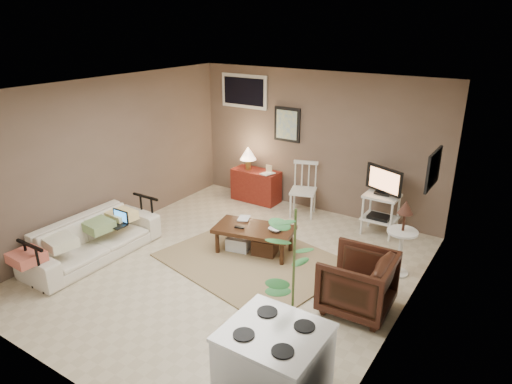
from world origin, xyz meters
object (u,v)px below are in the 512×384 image
Objects in this scene: coffee_table at (254,238)px; armchair at (357,280)px; spindle_chair at (303,191)px; red_console at (255,182)px; potted_plant at (293,280)px; stove at (274,381)px; tv_stand at (382,200)px; side_table at (403,229)px; sofa at (91,233)px.

coffee_table is 1.82m from armchair.
armchair is at bearing -49.64° from spindle_chair.
potted_plant reaches higher than red_console.
stove is at bearing -65.57° from spindle_chair.
potted_plant is at bearing -51.91° from red_console.
side_table is (0.62, -1.03, 0.07)m from tv_stand.
potted_plant is at bearing -46.57° from coffee_table.
coffee_table is 2.09m from tv_stand.
potted_plant reaches higher than tv_stand.
coffee_table is 2.05m from side_table.
coffee_table is 1.11× the size of tv_stand.
potted_plant reaches higher than coffee_table.
tv_stand is at bearing 120.97° from side_table.
side_table is 2.18m from potted_plant.
spindle_chair is at bearing -142.34° from armchair.
tv_stand is at bearing -46.90° from sofa.
coffee_table is 1.24× the size of stove.
red_console is 0.63× the size of potted_plant.
armchair reaches higher than sofa.
red_console is at bearing 174.59° from spindle_chair.
coffee_table is 0.75× the size of potted_plant.
coffee_table is 3.04m from stove.
red_console is 0.93× the size of tv_stand.
spindle_chair is at bearing 151.82° from side_table.
armchair is (1.79, -2.11, -0.04)m from spindle_chair.
stove is (0.05, -1.95, 0.10)m from armchair.
coffee_table is 1.63m from spindle_chair.
potted_plant reaches higher than spindle_chair.
red_console is 4.20m from potted_plant.
sofa is at bearing -79.34° from armchair.
stove reaches higher than armchair.
stove is (2.88, -4.15, 0.14)m from red_console.
spindle_chair is at bearing -31.05° from sofa.
coffee_table is at bearing -57.58° from red_console.
red_console reaches higher than sofa.
tv_stand is at bearing 93.24° from potted_plant.
red_console is 1.11× the size of spindle_chair.
sofa is 1.77× the size of tv_stand.
potted_plant reaches higher than side_table.
side_table is 1.07× the size of stove.
tv_stand is 1.04× the size of side_table.
sofa is 3.36m from potted_plant.
armchair is (1.74, -0.49, 0.15)m from coffee_table.
potted_plant reaches higher than sofa.
spindle_chair is 2.25m from side_table.
stove is at bearing -106.85° from sofa.
red_console is 3.59m from armchair.
tv_stand is at bearing 96.90° from stove.
side_table is at bearing 87.47° from stove.
red_console is at bearing 124.75° from stove.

